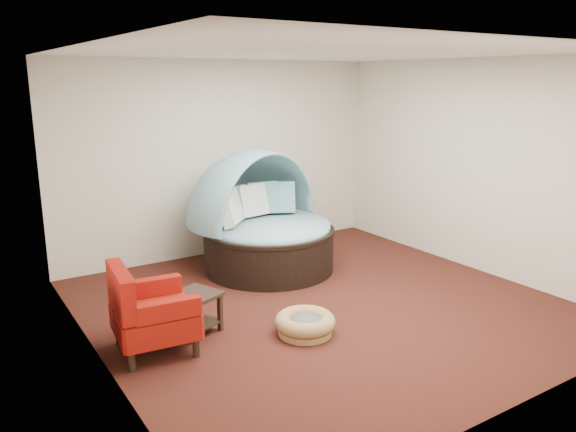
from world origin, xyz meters
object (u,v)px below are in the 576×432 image
pet_basket (305,324)px  side_table (195,307)px  canopy_daybed (262,214)px  red_armchair (149,312)px

pet_basket → side_table: side_table is taller
canopy_daybed → red_armchair: size_ratio=2.60×
canopy_daybed → red_armchair: bearing=-162.2°
pet_basket → red_armchair: 1.55m
pet_basket → side_table: size_ratio=1.25×
canopy_daybed → pet_basket: bearing=-126.8°
canopy_daybed → side_table: (-1.61, -1.38, -0.48)m
canopy_daybed → pet_basket: (-0.69, -2.02, -0.64)m
pet_basket → side_table: bearing=145.0°
red_armchair → pet_basket: bearing=-12.5°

